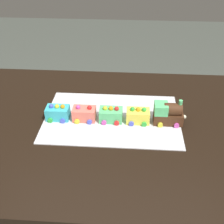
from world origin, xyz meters
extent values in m
plane|color=#474C44|center=(0.00, 0.00, 0.00)|extent=(8.00, 8.00, 0.00)
cube|color=black|center=(0.00, 0.00, 0.72)|extent=(1.40, 1.00, 0.03)
cube|color=black|center=(-0.64, -0.44, 0.35)|extent=(0.07, 0.07, 0.71)
cube|color=black|center=(0.64, -0.44, 0.35)|extent=(0.07, 0.07, 0.71)
cube|color=silver|center=(-0.02, -0.04, 0.74)|extent=(0.60, 0.40, 0.00)
cube|color=#472816|center=(-0.27, -0.02, 0.77)|extent=(0.12, 0.06, 0.05)
cylinder|color=#472816|center=(-0.28, -0.02, 0.81)|extent=(0.07, 0.05, 0.05)
cube|color=#59CC7A|center=(-0.23, -0.02, 0.82)|extent=(0.06, 0.06, 0.04)
cylinder|color=#59CC7A|center=(-0.31, -0.02, 0.84)|extent=(0.02, 0.02, 0.03)
sphere|color=#F4EFCC|center=(-0.33, -0.02, 0.78)|extent=(0.02, 0.02, 0.02)
cylinder|color=orange|center=(-0.30, -0.06, 0.76)|extent=(0.02, 0.01, 0.02)
cylinder|color=red|center=(-0.23, -0.06, 0.76)|extent=(0.02, 0.01, 0.02)
cylinder|color=#D84CB2|center=(-0.30, 0.02, 0.76)|extent=(0.02, 0.01, 0.02)
cylinder|color=yellow|center=(-0.23, 0.02, 0.76)|extent=(0.02, 0.01, 0.02)
cube|color=#F4E04C|center=(-0.13, -0.02, 0.77)|extent=(0.10, 0.06, 0.06)
cylinder|color=#4C59D8|center=(-0.16, -0.06, 0.76)|extent=(0.02, 0.01, 0.02)
cylinder|color=#4C59D8|center=(-0.11, -0.06, 0.76)|extent=(0.02, 0.01, 0.02)
cylinder|color=green|center=(-0.16, 0.02, 0.76)|extent=(0.02, 0.01, 0.02)
cylinder|color=#4C59D8|center=(-0.11, 0.02, 0.76)|extent=(0.02, 0.01, 0.02)
sphere|color=green|center=(-0.11, -0.02, 0.81)|extent=(0.02, 0.02, 0.02)
sphere|color=orange|center=(-0.13, -0.02, 0.81)|extent=(0.02, 0.02, 0.02)
sphere|color=green|center=(-0.16, -0.02, 0.81)|extent=(0.02, 0.02, 0.02)
cube|color=#59CC7A|center=(-0.02, -0.02, 0.77)|extent=(0.10, 0.06, 0.06)
cylinder|color=yellow|center=(-0.04, -0.06, 0.76)|extent=(0.02, 0.01, 0.02)
cylinder|color=#4C59D8|center=(0.01, -0.06, 0.76)|extent=(0.02, 0.01, 0.02)
cylinder|color=red|center=(-0.04, 0.02, 0.76)|extent=(0.02, 0.01, 0.02)
cylinder|color=#D84CB2|center=(0.01, 0.02, 0.76)|extent=(0.02, 0.01, 0.02)
sphere|color=red|center=(-0.04, -0.02, 0.81)|extent=(0.02, 0.02, 0.02)
sphere|color=orange|center=(-0.02, -0.02, 0.81)|extent=(0.02, 0.02, 0.02)
sphere|color=yellow|center=(0.01, -0.02, 0.81)|extent=(0.02, 0.02, 0.02)
cube|color=#F27260|center=(0.10, -0.02, 0.77)|extent=(0.10, 0.06, 0.06)
cylinder|color=#4C59D8|center=(0.07, -0.06, 0.76)|extent=(0.02, 0.01, 0.02)
cylinder|color=green|center=(0.13, -0.06, 0.76)|extent=(0.02, 0.01, 0.02)
cylinder|color=#4C59D8|center=(0.07, 0.02, 0.76)|extent=(0.02, 0.01, 0.02)
cylinder|color=yellow|center=(0.13, 0.02, 0.76)|extent=(0.02, 0.01, 0.02)
sphere|color=red|center=(0.08, -0.02, 0.81)|extent=(0.02, 0.02, 0.02)
sphere|color=#D84CB2|center=(0.13, -0.02, 0.81)|extent=(0.02, 0.02, 0.02)
cube|color=#38B7C6|center=(0.22, -0.02, 0.77)|extent=(0.10, 0.06, 0.06)
cylinder|color=orange|center=(0.19, -0.06, 0.76)|extent=(0.02, 0.01, 0.02)
cylinder|color=green|center=(0.25, -0.06, 0.76)|extent=(0.02, 0.01, 0.02)
cylinder|color=#4C59D8|center=(0.19, 0.02, 0.76)|extent=(0.02, 0.01, 0.02)
cylinder|color=green|center=(0.25, 0.02, 0.76)|extent=(0.02, 0.01, 0.02)
sphere|color=yellow|center=(0.22, -0.02, 0.81)|extent=(0.02, 0.02, 0.02)
sphere|color=orange|center=(0.19, -0.02, 0.81)|extent=(0.02, 0.02, 0.02)
sphere|color=#4C59D8|center=(0.24, -0.02, 0.81)|extent=(0.02, 0.02, 0.02)
camera|label=1|loc=(-0.09, 1.00, 1.49)|focal=45.83mm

